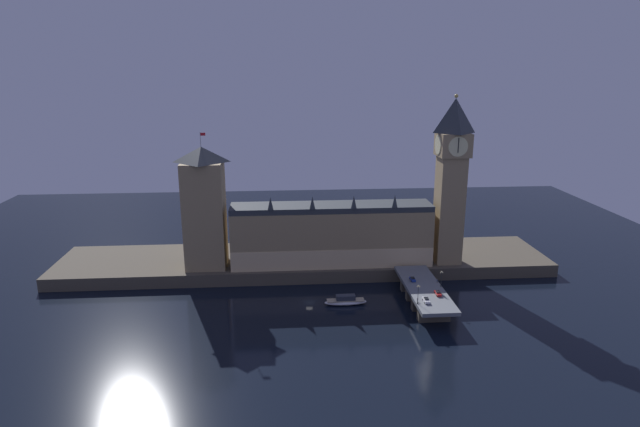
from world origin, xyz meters
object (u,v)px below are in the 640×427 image
object	(u,v)px
victoria_tower	(204,207)
street_lamp_mid	(441,277)
pedestrian_near_rail	(418,300)
street_lamp_near	(418,292)
car_northbound_trail	(426,300)
pedestrian_mid_walk	(437,281)
car_northbound_lead	(413,279)
car_southbound_lead	(438,293)
boat_upstream	(346,301)
clock_tower	(451,176)

from	to	relation	value
victoria_tower	street_lamp_mid	world-z (taller)	victoria_tower
pedestrian_near_rail	street_lamp_near	size ratio (longest dim) A/B	0.23
pedestrian_near_rail	street_lamp_near	xyz separation A→B (m)	(-0.40, -1.60, 3.60)
car_northbound_trail	street_lamp_near	xyz separation A→B (m)	(-3.42, -1.27, 3.73)
pedestrian_mid_walk	street_lamp_near	distance (m)	22.41
car_northbound_lead	pedestrian_near_rail	distance (m)	19.93
car_northbound_trail	car_southbound_lead	bearing A→B (deg)	43.84
street_lamp_mid	boat_upstream	world-z (taller)	street_lamp_mid
pedestrian_mid_walk	street_lamp_near	xyz separation A→B (m)	(-12.46, -18.27, 3.60)
car_southbound_lead	street_lamp_mid	distance (m)	9.01
car_northbound_trail	car_southbound_lead	distance (m)	8.36
pedestrian_mid_walk	street_lamp_mid	bearing A→B (deg)	-83.58
car_northbound_lead	car_southbound_lead	xyz separation A→B (m)	(6.03, -14.24, 0.02)
car_northbound_trail	boat_upstream	world-z (taller)	car_northbound_trail
pedestrian_mid_walk	boat_upstream	world-z (taller)	pedestrian_mid_walk
car_northbound_trail	clock_tower	bearing A→B (deg)	64.87
car_southbound_lead	pedestrian_mid_walk	distance (m)	11.61
victoria_tower	car_northbound_lead	xyz separation A→B (m)	(83.76, -28.31, -23.67)
car_southbound_lead	street_lamp_near	distance (m)	12.39
car_southbound_lead	victoria_tower	bearing A→B (deg)	154.65
clock_tower	street_lamp_mid	bearing A→B (deg)	-110.34
car_northbound_lead	boat_upstream	bearing A→B (deg)	-170.81
victoria_tower	boat_upstream	bearing A→B (deg)	-30.02
car_southbound_lead	street_lamp_mid	world-z (taller)	street_lamp_mid
clock_tower	car_northbound_lead	world-z (taller)	clock_tower
street_lamp_mid	boat_upstream	bearing A→B (deg)	176.59
pedestrian_near_rail	boat_upstream	xyz separation A→B (m)	(-24.15, 15.30, -6.70)
car_northbound_trail	boat_upstream	bearing A→B (deg)	150.08
car_northbound_lead	boat_upstream	xyz separation A→B (m)	(-27.17, -4.39, -6.47)
street_lamp_mid	pedestrian_near_rail	bearing A→B (deg)	-133.53
car_southbound_lead	street_lamp_near	world-z (taller)	street_lamp_near
car_northbound_lead	car_northbound_trail	size ratio (longest dim) A/B	0.89
car_southbound_lead	street_lamp_near	size ratio (longest dim) A/B	0.61
pedestrian_mid_walk	street_lamp_mid	xyz separation A→B (m)	(0.40, -3.55, 3.10)
car_northbound_lead	street_lamp_mid	size ratio (longest dim) A/B	0.64
street_lamp_near	street_lamp_mid	world-z (taller)	street_lamp_near
car_northbound_lead	street_lamp_near	xyz separation A→B (m)	(-3.42, -21.30, 3.83)
victoria_tower	street_lamp_near	size ratio (longest dim) A/B	8.08
car_northbound_lead	car_southbound_lead	world-z (taller)	car_southbound_lead
clock_tower	car_northbound_lead	distance (m)	48.98
car_northbound_lead	victoria_tower	bearing A→B (deg)	161.33
street_lamp_near	boat_upstream	world-z (taller)	street_lamp_near
victoria_tower	pedestrian_near_rail	world-z (taller)	victoria_tower
clock_tower	pedestrian_near_rail	distance (m)	62.50
clock_tower	boat_upstream	bearing A→B (deg)	-148.45
pedestrian_mid_walk	boat_upstream	size ratio (longest dim) A/B	0.10
pedestrian_near_rail	street_lamp_mid	size ratio (longest dim) A/B	0.26
street_lamp_mid	car_southbound_lead	bearing A→B (deg)	-114.04
pedestrian_near_rail	street_lamp_mid	distance (m)	18.36
victoria_tower	car_southbound_lead	xyz separation A→B (m)	(89.79, -42.54, -23.65)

